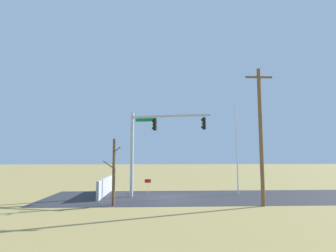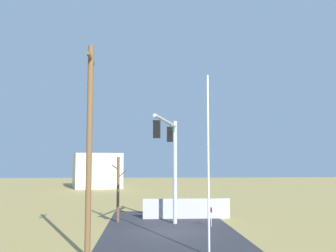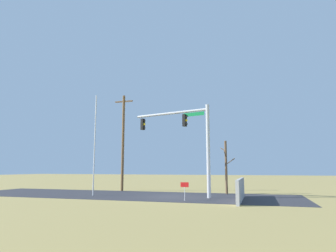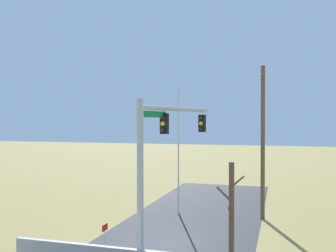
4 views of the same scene
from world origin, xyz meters
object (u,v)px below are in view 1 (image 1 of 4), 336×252
(signal_mast, at_px, (152,138))
(bare_tree, at_px, (114,171))
(utility_pole, at_px, (261,133))
(open_sign, at_px, (148,183))
(flagpole, at_px, (237,147))

(signal_mast, bearing_deg, bare_tree, 54.18)
(utility_pole, height_order, open_sign, utility_pole)
(flagpole, distance_m, bare_tree, 11.22)
(open_sign, bearing_deg, bare_tree, 70.65)
(flagpole, relative_size, bare_tree, 1.81)
(utility_pole, bearing_deg, bare_tree, -3.73)
(signal_mast, xyz_separation_m, bare_tree, (2.53, 3.50, -2.52))
(bare_tree, bearing_deg, utility_pole, 176.27)
(flagpole, bearing_deg, open_sign, -10.49)
(utility_pole, xyz_separation_m, open_sign, (7.93, -6.82, -3.99))
(flagpole, height_order, open_sign, flagpole)
(bare_tree, distance_m, open_sign, 6.68)
(utility_pole, bearing_deg, open_sign, -40.71)
(signal_mast, xyz_separation_m, flagpole, (-7.50, -1.20, -0.75))
(utility_pole, xyz_separation_m, bare_tree, (10.09, -0.66, -2.57))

